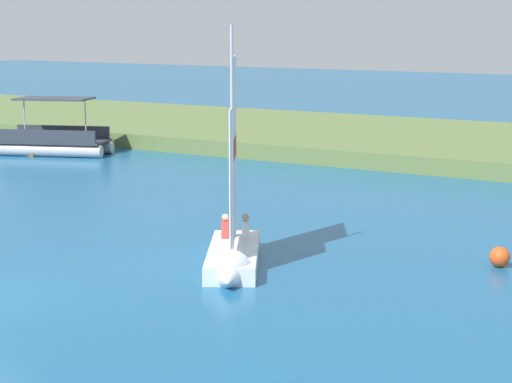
{
  "coord_description": "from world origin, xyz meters",
  "views": [
    {
      "loc": [
        16.76,
        -14.52,
        6.37
      ],
      "look_at": [
        1.74,
        10.02,
        1.2
      ],
      "focal_mm": 66.64,
      "sensor_mm": 36.0,
      "label": 1
    }
  ],
  "objects": [
    {
      "name": "shore_bank",
      "position": [
        0.0,
        30.45,
        0.38
      ],
      "size": [
        80.0,
        15.49,
        0.76
      ],
      "primitive_type": "cube",
      "color": "#5B703D",
      "rests_on": "ground"
    },
    {
      "name": "wooden_dock",
      "position": [
        -16.6,
        20.63,
        0.19
      ],
      "size": [
        1.99,
        5.14,
        0.37
      ],
      "primitive_type": "cube",
      "color": "brown",
      "rests_on": "ground"
    },
    {
      "name": "sailboat",
      "position": [
        3.82,
        5.44,
        0.51
      ],
      "size": [
        3.48,
        4.83,
        6.64
      ],
      "rotation": [
        0.0,
        0.0,
        -1.05
      ],
      "color": "silver",
      "rests_on": "ground"
    },
    {
      "name": "pontoon_boat",
      "position": [
        -15.33,
        19.32,
        0.66
      ],
      "size": [
        5.63,
        3.91,
        2.74
      ],
      "rotation": [
        0.0,
        0.0,
        0.37
      ],
      "color": "#B2B2B7",
      "rests_on": "ground"
    },
    {
      "name": "channel_buoy",
      "position": [
        9.58,
        9.49,
        0.27
      ],
      "size": [
        0.54,
        0.54,
        0.54
      ],
      "primitive_type": "sphere",
      "color": "#E54C19",
      "rests_on": "ground"
    }
  ]
}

